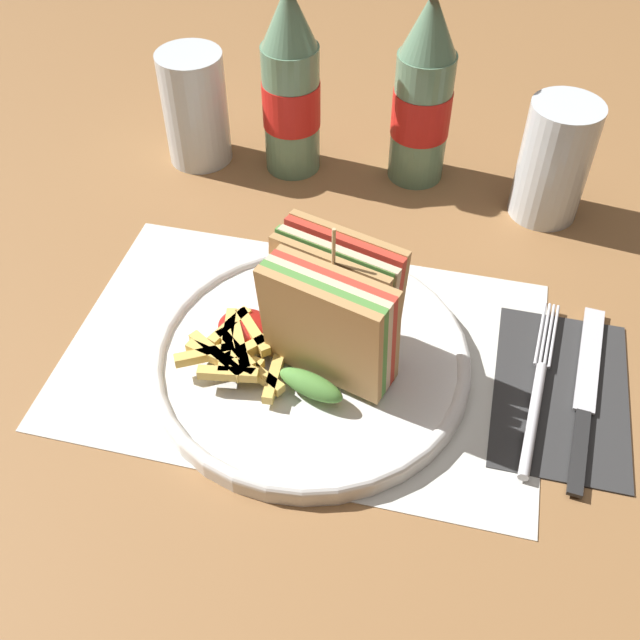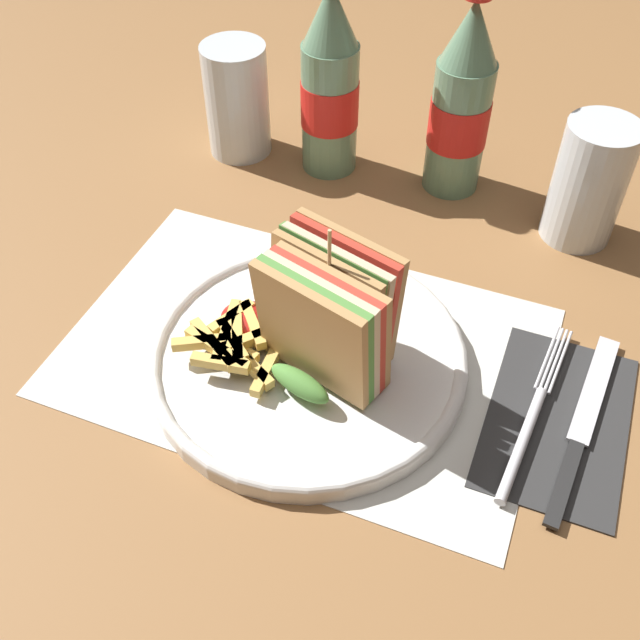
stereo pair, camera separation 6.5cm
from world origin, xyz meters
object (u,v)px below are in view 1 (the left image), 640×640
(plate_main, at_px, (315,359))
(glass_far, at_px, (195,108))
(knife, at_px, (585,395))
(coke_bottle_far, at_px, (423,95))
(coke_bottle_near, at_px, (291,86))
(fork, at_px, (536,400))
(glass_near, at_px, (552,168))
(club_sandwich, at_px, (332,313))

(plate_main, xyz_separation_m, glass_far, (-0.21, 0.28, 0.05))
(knife, bearing_deg, coke_bottle_far, 128.03)
(coke_bottle_near, xyz_separation_m, coke_bottle_far, (0.14, 0.02, 0.00))
(fork, relative_size, coke_bottle_far, 0.84)
(fork, height_order, glass_near, glass_near)
(knife, distance_m, glass_far, 0.52)
(coke_bottle_near, bearing_deg, club_sandwich, -69.09)
(plate_main, xyz_separation_m, knife, (0.23, 0.02, -0.00))
(knife, height_order, glass_far, glass_far)
(knife, height_order, coke_bottle_near, coke_bottle_near)
(plate_main, relative_size, club_sandwich, 1.99)
(club_sandwich, bearing_deg, knife, 4.54)
(club_sandwich, bearing_deg, coke_bottle_near, 110.91)
(plate_main, height_order, club_sandwich, club_sandwich)
(glass_near, bearing_deg, fork, -89.31)
(knife, xyz_separation_m, glass_far, (-0.44, 0.27, 0.06))
(plate_main, height_order, coke_bottle_near, coke_bottle_near)
(knife, relative_size, coke_bottle_far, 0.88)
(plate_main, bearing_deg, glass_near, 55.42)
(fork, height_order, knife, fork)
(glass_near, height_order, glass_far, same)
(club_sandwich, xyz_separation_m, glass_far, (-0.22, 0.28, -0.01))
(plate_main, bearing_deg, fork, 0.40)
(coke_bottle_near, relative_size, glass_near, 1.82)
(club_sandwich, xyz_separation_m, coke_bottle_near, (-0.11, 0.29, 0.03))
(plate_main, distance_m, coke_bottle_far, 0.32)
(glass_near, bearing_deg, plate_main, -124.58)
(glass_near, bearing_deg, club_sandwich, -122.53)
(club_sandwich, bearing_deg, coke_bottle_far, 84.62)
(coke_bottle_near, height_order, glass_far, coke_bottle_near)
(glass_near, xyz_separation_m, glass_far, (-0.40, 0.01, 0.01))
(club_sandwich, height_order, fork, club_sandwich)
(plate_main, relative_size, glass_near, 2.17)
(fork, distance_m, knife, 0.04)
(fork, xyz_separation_m, knife, (0.04, 0.02, -0.00))
(club_sandwich, xyz_separation_m, coke_bottle_far, (0.03, 0.31, 0.03))
(plate_main, distance_m, knife, 0.23)
(coke_bottle_near, xyz_separation_m, glass_near, (0.29, -0.02, -0.05))
(fork, distance_m, coke_bottle_near, 0.42)
(knife, xyz_separation_m, coke_bottle_near, (-0.33, 0.28, 0.10))
(coke_bottle_near, relative_size, coke_bottle_far, 1.00)
(coke_bottle_near, height_order, coke_bottle_far, same)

